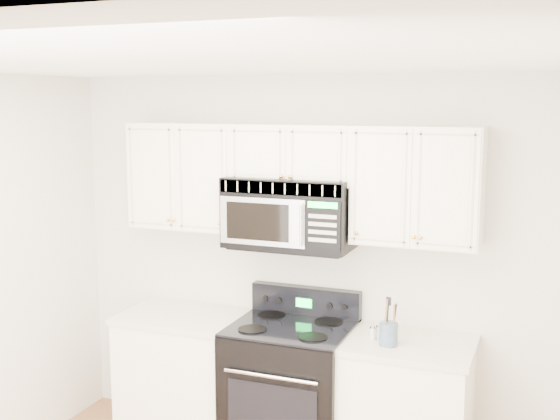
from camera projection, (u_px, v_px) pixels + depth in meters
The scene contains 9 objects.
room at pixel (180, 339), 3.34m from camera, with size 3.51×3.51×2.61m.
base_cabinet_left at pixel (185, 379), 5.09m from camera, with size 0.86×0.65×0.92m.
base_cabinet_right at pixel (403, 415), 4.51m from camera, with size 0.86×0.65×0.92m.
range at pixel (291, 390), 4.76m from camera, with size 0.79×0.72×1.13m.
upper_cabinets at pixel (296, 175), 4.70m from camera, with size 2.44×0.37×0.75m.
microwave at pixel (290, 212), 4.70m from camera, with size 0.85×0.48×0.47m.
utensil_crock at pixel (389, 333), 4.35m from camera, with size 0.12×0.12×0.31m.
shaker_salt at pixel (373, 333), 4.45m from camera, with size 0.04×0.04×0.09m.
shaker_pepper at pixel (379, 332), 4.47m from camera, with size 0.04×0.04×0.09m.
Camera 1 is at (1.62, -2.81, 2.43)m, focal length 45.00 mm.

